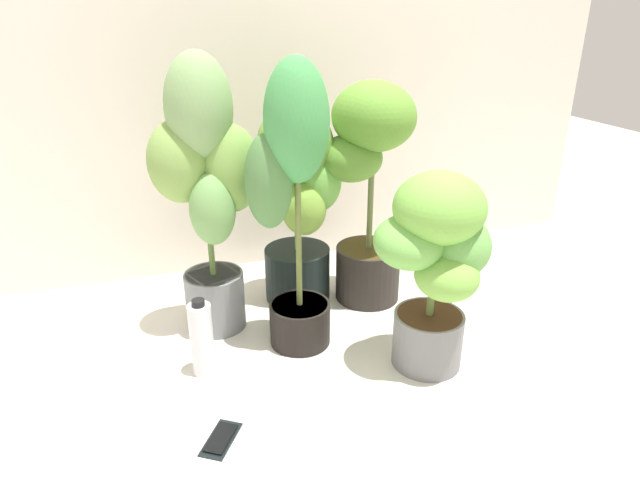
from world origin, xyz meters
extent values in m
plane|color=silver|center=(0.00, 0.00, 0.00)|extent=(8.00, 8.00, 0.00)
cube|color=silver|center=(0.00, 0.86, 1.00)|extent=(3.20, 0.01, 2.00)
cylinder|color=#2C2622|center=(0.30, 0.39, 0.11)|extent=(0.26, 0.26, 0.22)
cylinder|color=#423518|center=(0.30, 0.39, 0.21)|extent=(0.24, 0.24, 0.02)
cylinder|color=olive|center=(0.30, 0.39, 0.51)|extent=(0.02, 0.02, 0.58)
ellipsoid|color=#639835|center=(0.30, 0.39, 0.73)|extent=(0.41, 0.42, 0.25)
ellipsoid|color=#5D8E33|center=(0.23, 0.41, 0.58)|extent=(0.26, 0.25, 0.18)
cylinder|color=slate|center=(0.31, -0.09, 0.09)|extent=(0.23, 0.23, 0.18)
cylinder|color=#472A1A|center=(0.31, -0.09, 0.18)|extent=(0.21, 0.21, 0.02)
cylinder|color=olive|center=(0.31, -0.09, 0.39)|extent=(0.02, 0.02, 0.41)
ellipsoid|color=#77B747|center=(0.31, -0.09, 0.55)|extent=(0.33, 0.33, 0.22)
ellipsoid|color=#73B950|center=(0.23, -0.07, 0.44)|extent=(0.26, 0.28, 0.16)
ellipsoid|color=#6CB052|center=(0.38, -0.11, 0.42)|extent=(0.26, 0.26, 0.20)
ellipsoid|color=#7FBC4B|center=(0.32, -0.15, 0.35)|extent=(0.23, 0.23, 0.15)
cylinder|color=black|center=(-0.05, 0.16, 0.08)|extent=(0.21, 0.21, 0.15)
cylinder|color=#473518|center=(-0.05, 0.16, 0.14)|extent=(0.19, 0.19, 0.02)
cylinder|color=olive|center=(-0.05, 0.16, 0.51)|extent=(0.02, 0.02, 0.71)
ellipsoid|color=#45974D|center=(-0.05, 0.16, 0.78)|extent=(0.21, 0.21, 0.38)
ellipsoid|color=#4F7F42|center=(-0.14, 0.18, 0.59)|extent=(0.20, 0.20, 0.31)
cylinder|color=gray|center=(-0.31, 0.36, 0.11)|extent=(0.21, 0.21, 0.21)
cylinder|color=#46291D|center=(-0.31, 0.36, 0.21)|extent=(0.20, 0.20, 0.02)
cylinder|color=olive|center=(-0.31, 0.36, 0.55)|extent=(0.02, 0.02, 0.67)
ellipsoid|color=#7EA464|center=(-0.31, 0.36, 0.80)|extent=(0.27, 0.26, 0.35)
ellipsoid|color=#7DA44D|center=(-0.39, 0.38, 0.63)|extent=(0.30, 0.30, 0.28)
ellipsoid|color=#7AA54B|center=(-0.23, 0.34, 0.60)|extent=(0.24, 0.22, 0.30)
ellipsoid|color=#72A65A|center=(-0.30, 0.30, 0.48)|extent=(0.17, 0.16, 0.25)
cylinder|color=black|center=(0.03, 0.47, 0.11)|extent=(0.26, 0.26, 0.21)
cylinder|color=#42351F|center=(0.03, 0.47, 0.20)|extent=(0.24, 0.24, 0.02)
cylinder|color=#578341|center=(0.03, 0.47, 0.45)|extent=(0.02, 0.02, 0.48)
ellipsoid|color=olive|center=(0.03, 0.47, 0.64)|extent=(0.38, 0.37, 0.27)
ellipsoid|color=#68B04F|center=(-0.05, 0.50, 0.51)|extent=(0.27, 0.27, 0.21)
ellipsoid|color=#6DAC48|center=(0.11, 0.45, 0.49)|extent=(0.18, 0.20, 0.23)
ellipsoid|color=#7BA53E|center=(0.04, 0.40, 0.41)|extent=(0.19, 0.19, 0.20)
cube|color=black|center=(-0.39, -0.23, 0.00)|extent=(0.14, 0.16, 0.01)
cube|color=black|center=(-0.39, -0.23, 0.01)|extent=(0.11, 0.13, 0.00)
cylinder|color=white|center=(-0.39, 0.09, 0.12)|extent=(0.07, 0.07, 0.25)
cylinder|color=black|center=(-0.39, 0.09, 0.26)|extent=(0.04, 0.04, 0.02)
camera|label=1|loc=(-0.49, -1.41, 1.09)|focal=30.44mm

